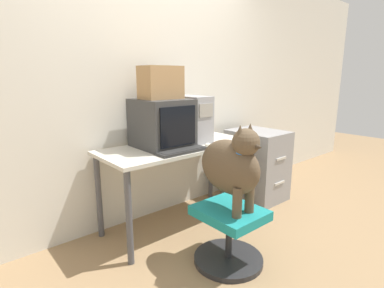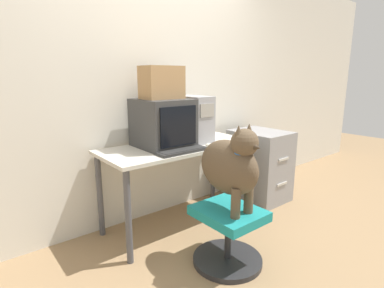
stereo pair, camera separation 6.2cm
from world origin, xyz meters
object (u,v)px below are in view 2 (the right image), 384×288
Objects in this scene: keyboard at (182,151)px; cardboard_box at (162,82)px; dog at (231,165)px; crt_monitor at (163,123)px; filing_cabinet at (259,165)px; pc_tower at (192,119)px; office_chair at (228,234)px.

cardboard_box is (-0.00, 0.28, 0.55)m from keyboard.
cardboard_box is (-0.05, 0.79, 0.56)m from dog.
filing_cabinet is (1.23, -0.12, -0.59)m from crt_monitor.
crt_monitor is 1.38× the size of cardboard_box.
pc_tower is 0.49m from cardboard_box.
pc_tower is at bearing 2.86° from cardboard_box.
office_chair is at bearing -86.39° from cardboard_box.
pc_tower is 0.50m from keyboard.
crt_monitor is 1.37m from filing_cabinet.
crt_monitor is at bearing 90.20° from keyboard.
crt_monitor is at bearing 174.32° from filing_cabinet.
filing_cabinet is (0.87, -0.14, -0.60)m from pc_tower.
cardboard_box reaches higher than dog.
crt_monitor is 0.91× the size of office_chair.
office_chair is at bearing -110.83° from pc_tower.
cardboard_box reaches higher than crt_monitor.
crt_monitor reaches higher than keyboard.
office_chair is 0.82× the size of dog.
cardboard_box is at bearing 90.20° from keyboard.
crt_monitor is at bearing 93.63° from office_chair.
pc_tower reaches higher than keyboard.
dog is at bearing -150.51° from filing_cabinet.
pc_tower is 0.55× the size of filing_cabinet.
dog is 0.81× the size of filing_cabinet.
pc_tower is at bearing 69.36° from dog.
cardboard_box is at bearing 93.57° from dog.
filing_cabinet is (1.18, 0.66, 0.16)m from office_chair.
keyboard is 1.30m from filing_cabinet.
pc_tower is 0.82× the size of office_chair.
filing_cabinet reaches higher than office_chair.
office_chair is 1.36m from cardboard_box.
filing_cabinet is 1.55m from cardboard_box.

